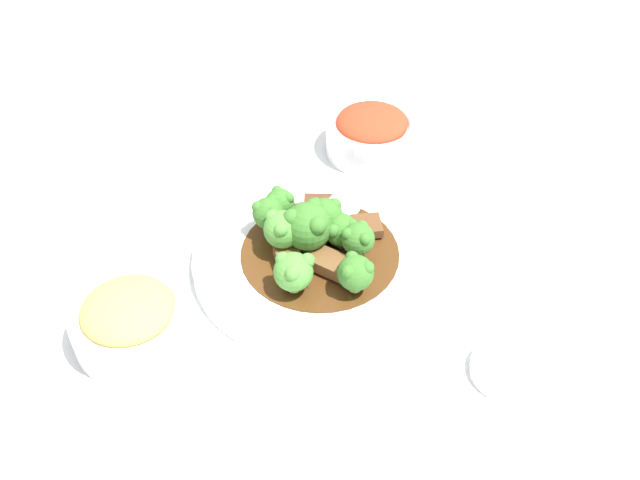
# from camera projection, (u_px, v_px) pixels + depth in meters

# --- Properties ---
(ground_plane) EXTENTS (4.00, 4.00, 0.00)m
(ground_plane) POSITION_uv_depth(u_px,v_px,m) (320.00, 262.00, 0.82)
(ground_plane) COLOR silver
(main_plate) EXTENTS (0.28, 0.28, 0.02)m
(main_plate) POSITION_uv_depth(u_px,v_px,m) (320.00, 256.00, 0.81)
(main_plate) COLOR white
(main_plate) RESTS_ON ground_plane
(beef_strip_0) EXTENTS (0.06, 0.06, 0.01)m
(beef_strip_0) POSITION_uv_depth(u_px,v_px,m) (304.00, 225.00, 0.82)
(beef_strip_0) COLOR #56331E
(beef_strip_0) RESTS_ON main_plate
(beef_strip_1) EXTENTS (0.05, 0.06, 0.01)m
(beef_strip_1) POSITION_uv_depth(u_px,v_px,m) (291.00, 264.00, 0.78)
(beef_strip_1) COLOR brown
(beef_strip_1) RESTS_ON main_plate
(beef_strip_2) EXTENTS (0.07, 0.05, 0.01)m
(beef_strip_2) POSITION_uv_depth(u_px,v_px,m) (355.00, 227.00, 0.82)
(beef_strip_2) COLOR brown
(beef_strip_2) RESTS_ON main_plate
(beef_strip_3) EXTENTS (0.04, 0.06, 0.01)m
(beef_strip_3) POSITION_uv_depth(u_px,v_px,m) (318.00, 212.00, 0.84)
(beef_strip_3) COLOR #56331E
(beef_strip_3) RESTS_ON main_plate
(beef_strip_4) EXTENTS (0.07, 0.05, 0.01)m
(beef_strip_4) POSITION_uv_depth(u_px,v_px,m) (335.00, 266.00, 0.78)
(beef_strip_4) COLOR brown
(beef_strip_4) RESTS_ON main_plate
(broccoli_floret_0) EXTENTS (0.04, 0.04, 0.04)m
(broccoli_floret_0) POSITION_uv_depth(u_px,v_px,m) (341.00, 230.00, 0.80)
(broccoli_floret_0) COLOR #7FA84C
(broccoli_floret_0) RESTS_ON main_plate
(broccoli_floret_1) EXTENTS (0.04, 0.04, 0.05)m
(broccoli_floret_1) POSITION_uv_depth(u_px,v_px,m) (325.00, 215.00, 0.80)
(broccoli_floret_1) COLOR #7FA84C
(broccoli_floret_1) RESTS_ON main_plate
(broccoli_floret_2) EXTENTS (0.03, 0.03, 0.04)m
(broccoli_floret_2) POSITION_uv_depth(u_px,v_px,m) (268.00, 213.00, 0.81)
(broccoli_floret_2) COLOR #8EB756
(broccoli_floret_2) RESTS_ON main_plate
(broccoli_floret_3) EXTENTS (0.03, 0.03, 0.04)m
(broccoli_floret_3) POSITION_uv_depth(u_px,v_px,m) (280.00, 203.00, 0.82)
(broccoli_floret_3) COLOR #8EB756
(broccoli_floret_3) RESTS_ON main_plate
(broccoli_floret_4) EXTENTS (0.04, 0.04, 0.05)m
(broccoli_floret_4) POSITION_uv_depth(u_px,v_px,m) (283.00, 229.00, 0.78)
(broccoli_floret_4) COLOR #8EB756
(broccoli_floret_4) RESTS_ON main_plate
(broccoli_floret_5) EXTENTS (0.05, 0.05, 0.06)m
(broccoli_floret_5) POSITION_uv_depth(u_px,v_px,m) (307.00, 226.00, 0.78)
(broccoli_floret_5) COLOR #7FA84C
(broccoli_floret_5) RESTS_ON main_plate
(broccoli_floret_6) EXTENTS (0.04, 0.04, 0.04)m
(broccoli_floret_6) POSITION_uv_depth(u_px,v_px,m) (355.00, 272.00, 0.75)
(broccoli_floret_6) COLOR #7FA84C
(broccoli_floret_6) RESTS_ON main_plate
(broccoli_floret_7) EXTENTS (0.04, 0.04, 0.04)m
(broccoli_floret_7) POSITION_uv_depth(u_px,v_px,m) (293.00, 271.00, 0.75)
(broccoli_floret_7) COLOR #7FA84C
(broccoli_floret_7) RESTS_ON main_plate
(broccoli_floret_8) EXTENTS (0.04, 0.04, 0.04)m
(broccoli_floret_8) POSITION_uv_depth(u_px,v_px,m) (358.00, 240.00, 0.78)
(broccoli_floret_8) COLOR #8EB756
(broccoli_floret_8) RESTS_ON main_plate
(serving_spoon) EXTENTS (0.05, 0.22, 0.01)m
(serving_spoon) POSITION_uv_depth(u_px,v_px,m) (349.00, 196.00, 0.86)
(serving_spoon) COLOR #B7B7BC
(serving_spoon) RESTS_ON main_plate
(side_bowl_kimchi) EXTENTS (0.12, 0.12, 0.06)m
(side_bowl_kimchi) POSITION_uv_depth(u_px,v_px,m) (372.00, 132.00, 0.94)
(side_bowl_kimchi) COLOR white
(side_bowl_kimchi) RESTS_ON ground_plane
(side_bowl_appetizer) EXTENTS (0.12, 0.12, 0.06)m
(side_bowl_appetizer) POSITION_uv_depth(u_px,v_px,m) (130.00, 320.00, 0.72)
(side_bowl_appetizer) COLOR white
(side_bowl_appetizer) RESTS_ON ground_plane
(sauce_dish) EXTENTS (0.07, 0.07, 0.01)m
(sauce_dish) POSITION_uv_depth(u_px,v_px,m) (508.00, 369.00, 0.71)
(sauce_dish) COLOR white
(sauce_dish) RESTS_ON ground_plane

